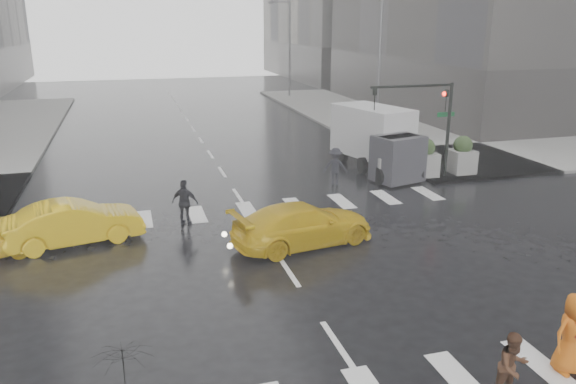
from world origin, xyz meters
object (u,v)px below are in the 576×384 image
object	(u,v)px
pedestrian_brown	(513,367)
taxi_mid	(74,223)
box_truck	(379,138)
traffic_signal_pole	(430,112)
pedestrian_orange	(573,333)

from	to	relation	value
pedestrian_brown	taxi_mid	xyz separation A→B (m)	(-8.88, 11.00, 0.00)
box_truck	taxi_mid	bearing A→B (deg)	-172.17
traffic_signal_pole	pedestrian_brown	world-z (taller)	traffic_signal_pole
pedestrian_brown	box_truck	size ratio (longest dim) A/B	0.25
taxi_mid	box_truck	distance (m)	15.03
pedestrian_orange	box_truck	world-z (taller)	box_truck
pedestrian_orange	box_truck	distance (m)	16.77
taxi_mid	pedestrian_orange	bearing A→B (deg)	-146.62
box_truck	traffic_signal_pole	bearing A→B (deg)	-69.66
pedestrian_orange	pedestrian_brown	bearing A→B (deg)	-167.45
taxi_mid	box_truck	world-z (taller)	box_truck
pedestrian_brown	taxi_mid	size ratio (longest dim) A/B	0.33
pedestrian_orange	box_truck	bearing A→B (deg)	77.80
traffic_signal_pole	taxi_mid	distance (m)	15.96
traffic_signal_pole	pedestrian_orange	size ratio (longest dim) A/B	2.48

